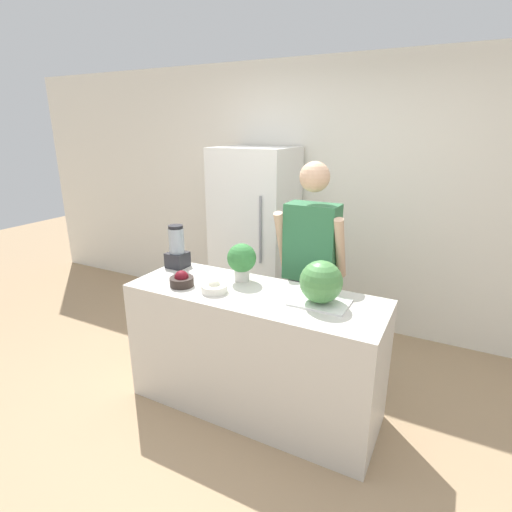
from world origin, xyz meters
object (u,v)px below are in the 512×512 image
object	(u,v)px
refrigerator	(255,238)
person	(310,270)
watermelon	(321,282)
potted_plant	(242,260)
bowl_cream	(214,287)
bowl_cherries	(182,280)
blender	(177,249)

from	to	relation	value
refrigerator	person	size ratio (longest dim) A/B	1.03
person	watermelon	size ratio (longest dim) A/B	6.44
potted_plant	bowl_cream	bearing A→B (deg)	-103.07
person	bowl_cherries	size ratio (longest dim) A/B	10.32
person	watermelon	bearing A→B (deg)	-64.62
watermelon	bowl_cream	world-z (taller)	watermelon
watermelon	person	bearing A→B (deg)	115.38
person	blender	distance (m)	1.07
refrigerator	person	distance (m)	1.07
blender	refrigerator	bearing A→B (deg)	83.69
person	watermelon	distance (m)	0.66
refrigerator	potted_plant	bearing A→B (deg)	-66.90
bowl_cherries	person	bearing A→B (deg)	47.33
watermelon	bowl_cream	size ratio (longest dim) A/B	1.52
refrigerator	person	xyz separation A→B (m)	(0.84, -0.66, 0.01)
blender	potted_plant	bearing A→B (deg)	-2.23
potted_plant	watermelon	bearing A→B (deg)	-10.75
watermelon	potted_plant	size ratio (longest dim) A/B	0.97
bowl_cherries	bowl_cream	size ratio (longest dim) A/B	0.95
person	bowl_cream	size ratio (longest dim) A/B	9.80
refrigerator	person	world-z (taller)	refrigerator
watermelon	bowl_cherries	distance (m)	0.98
watermelon	blender	size ratio (longest dim) A/B	0.79
person	bowl_cream	distance (m)	0.84
refrigerator	blender	size ratio (longest dim) A/B	5.25
bowl_cherries	potted_plant	size ratio (longest dim) A/B	0.60
bowl_cherries	blender	distance (m)	0.43
person	bowl_cherries	bearing A→B (deg)	-132.67
potted_plant	person	bearing A→B (deg)	52.11
refrigerator	blender	xyz separation A→B (m)	(-0.12, -1.10, 0.16)
person	blender	size ratio (longest dim) A/B	5.10
bowl_cream	potted_plant	world-z (taller)	potted_plant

